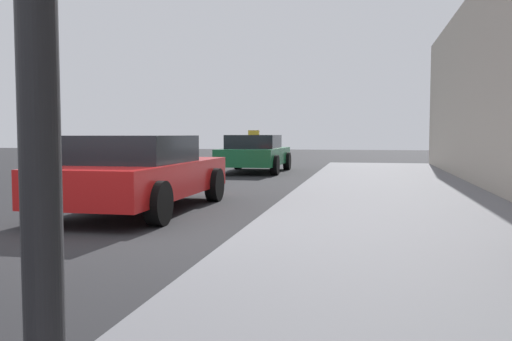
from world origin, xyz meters
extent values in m
plane|color=#232326|center=(0.00, 0.00, 0.00)|extent=(80.00, 80.00, 0.00)
cube|color=slate|center=(4.00, 0.00, 0.07)|extent=(4.00, 32.00, 0.15)
cube|color=red|center=(-0.27, 2.41, 0.54)|extent=(1.73, 4.48, 0.55)
cube|color=black|center=(-0.27, 2.19, 1.04)|extent=(1.52, 2.02, 0.45)
cylinder|color=black|center=(-1.14, 3.84, 0.32)|extent=(0.22, 0.64, 0.64)
cylinder|color=black|center=(0.59, 3.84, 0.32)|extent=(0.22, 0.64, 0.64)
cylinder|color=black|center=(-1.14, 0.98, 0.32)|extent=(0.22, 0.64, 0.64)
cylinder|color=black|center=(0.59, 0.98, 0.32)|extent=(0.22, 0.64, 0.64)
cube|color=#196638|center=(-0.30, 11.97, 0.54)|extent=(1.83, 4.16, 0.55)
cube|color=black|center=(-0.30, 11.77, 1.04)|extent=(1.61, 1.87, 0.45)
cube|color=yellow|center=(-0.30, 11.77, 1.35)|extent=(0.36, 0.14, 0.16)
cylinder|color=black|center=(-1.22, 13.30, 0.32)|extent=(0.22, 0.64, 0.64)
cylinder|color=black|center=(0.62, 13.30, 0.32)|extent=(0.22, 0.64, 0.64)
cylinder|color=black|center=(-1.22, 10.64, 0.32)|extent=(0.22, 0.64, 0.64)
cylinder|color=black|center=(0.62, 10.64, 0.32)|extent=(0.22, 0.64, 0.64)
camera|label=1|loc=(3.46, -6.14, 1.29)|focal=37.93mm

